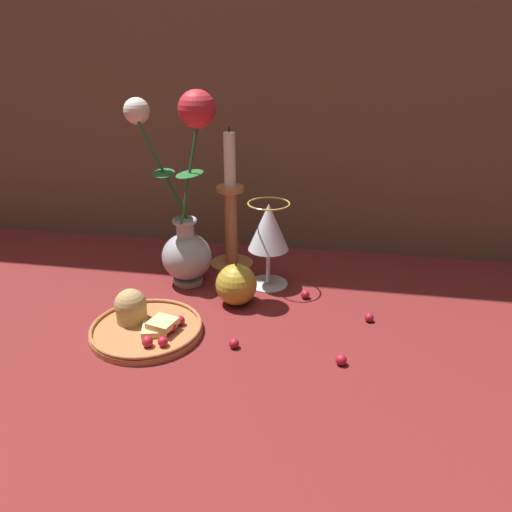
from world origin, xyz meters
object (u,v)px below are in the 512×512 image
at_px(vase, 185,218).
at_px(plate_with_pastries, 143,323).
at_px(candlestick, 231,222).
at_px(apple_beside_vase, 236,285).
at_px(wine_glass, 269,230).

xyz_separation_m(vase, plate_with_pastries, (-0.02, -0.18, -0.12)).
distance_m(candlestick, apple_beside_vase, 0.17).
relative_size(wine_glass, apple_beside_vase, 1.92).
distance_m(vase, wine_glass, 0.16).
xyz_separation_m(plate_with_pastries, candlestick, (0.09, 0.27, 0.08)).
distance_m(plate_with_pastries, apple_beside_vase, 0.18).
xyz_separation_m(plate_with_pastries, wine_glass, (0.17, 0.20, 0.10)).
bearing_deg(candlestick, vase, -127.41).
bearing_deg(vase, plate_with_pastries, -96.27).
bearing_deg(apple_beside_vase, plate_with_pastries, -137.15).
xyz_separation_m(vase, candlestick, (0.07, 0.09, -0.04)).
xyz_separation_m(plate_with_pastries, apple_beside_vase, (0.13, 0.12, 0.02)).
bearing_deg(vase, candlestick, 52.59).
height_order(wine_glass, apple_beside_vase, wine_glass).
bearing_deg(plate_with_pastries, candlestick, 72.07).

